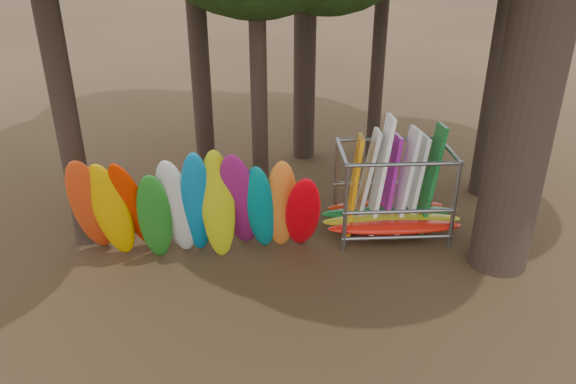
{
  "coord_description": "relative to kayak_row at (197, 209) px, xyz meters",
  "views": [
    {
      "loc": [
        -0.97,
        -9.3,
        6.67
      ],
      "look_at": [
        -0.35,
        1.5,
        1.4
      ],
      "focal_mm": 35.0,
      "sensor_mm": 36.0,
      "label": 1
    }
  ],
  "objects": [
    {
      "name": "ground",
      "position": [
        2.25,
        -0.99,
        -1.32
      ],
      "size": [
        120.0,
        120.0,
        0.0
      ],
      "primitive_type": "plane",
      "color": "#47331E",
      "rests_on": "ground"
    },
    {
      "name": "kayak_row",
      "position": [
        0.0,
        0.0,
        0.0
      ],
      "size": [
        5.19,
        2.09,
        2.99
      ],
      "color": "red",
      "rests_on": "ground"
    },
    {
      "name": "storage_rack",
      "position": [
        4.32,
        1.09,
        -0.34
      ],
      "size": [
        3.24,
        1.55,
        2.83
      ],
      "color": "slate",
      "rests_on": "ground"
    }
  ]
}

